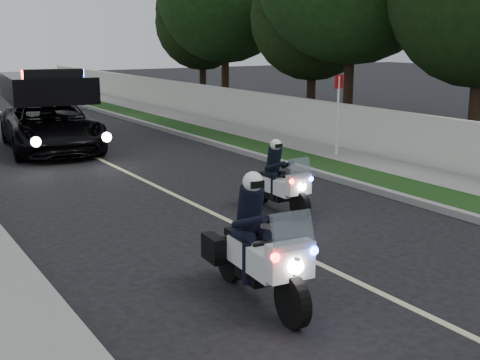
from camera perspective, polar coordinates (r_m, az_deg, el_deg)
The scene contains 15 objects.
ground at distance 9.80m, azimuth 9.83°, elevation -8.75°, with size 120.00×120.00×0.00m, color black.
curb_right at distance 19.95m, azimuth -0.27°, elevation 2.74°, with size 0.20×60.00×0.15m, color gray.
grass_verge at distance 20.32m, azimuth 1.42°, elevation 2.93°, with size 1.20×60.00×0.16m, color #193814.
sidewalk_right at distance 21.05m, azimuth 4.39°, elevation 3.24°, with size 1.40×60.00×0.16m, color gray.
property_wall at distance 21.54m, azimuth 6.59°, elevation 5.22°, with size 0.22×60.00×1.50m, color beige.
lane_marking at distance 18.21m, azimuth -11.36°, elevation 1.28°, with size 0.12×50.00×0.01m, color #BFB78C.
police_moto_left at distance 8.91m, azimuth 1.59°, elevation -10.83°, with size 0.75×2.13×1.81m, color silver, non-canonical shape.
police_moto_right at distance 13.26m, azimuth 3.49°, elevation -2.83°, with size 0.63×1.79×1.52m, color silver, non-canonical shape.
police_suv at distance 21.23m, azimuth -16.54°, elevation 2.61°, with size 2.68×5.78×2.81m, color black.
sign_post at distance 19.02m, azimuth 8.67°, elevation 1.86°, with size 0.40×0.40×2.57m, color red, non-canonical shape.
tree_right_a at distance 20.87m, azimuth 20.09°, elevation 2.19°, with size 5.66×5.66×9.44m, color black, non-canonical shape.
tree_right_b at distance 23.96m, azimuth 9.58°, elevation 4.08°, with size 7.10×7.10×11.84m, color #1D4115, non-canonical shape.
tree_right_c at distance 26.45m, azimuth 6.35°, elevation 4.99°, with size 5.03×5.03×8.38m, color black, non-canonical shape.
tree_right_d at distance 31.08m, azimuth -1.32°, elevation 6.23°, with size 6.43×6.43×10.72m, color #1B3E14, non-canonical shape.
tree_right_e at distance 34.75m, azimuth -3.34°, elevation 6.91°, with size 4.99×4.99×8.32m, color black, non-canonical shape.
Camera 1 is at (-6.11, -6.78, 3.58)m, focal length 47.31 mm.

